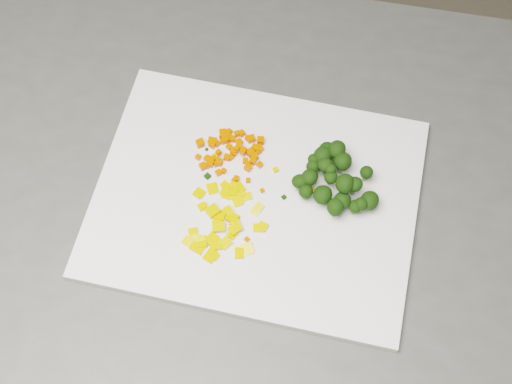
# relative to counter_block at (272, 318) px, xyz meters

# --- Properties ---
(counter_block) EXTENTS (1.11, 0.80, 0.90)m
(counter_block) POSITION_rel_counter_block_xyz_m (0.00, 0.00, 0.00)
(counter_block) COLOR #4C4C49
(counter_block) RESTS_ON ground
(cutting_board) EXTENTS (0.43, 0.35, 0.01)m
(cutting_board) POSITION_rel_counter_block_xyz_m (-0.03, 0.02, 0.46)
(cutting_board) COLOR white
(cutting_board) RESTS_ON counter_block
(carrot_pile) EXTENTS (0.09, 0.09, 0.03)m
(carrot_pile) POSITION_rel_counter_block_xyz_m (-0.07, 0.07, 0.47)
(carrot_pile) COLOR #E54502
(carrot_pile) RESTS_ON cutting_board
(pepper_pile) EXTENTS (0.10, 0.10, 0.01)m
(pepper_pile) POSITION_rel_counter_block_xyz_m (-0.07, -0.03, 0.47)
(pepper_pile) COLOR #EBA90C
(pepper_pile) RESTS_ON cutting_board
(broccoli_pile) EXTENTS (0.11, 0.11, 0.05)m
(broccoli_pile) POSITION_rel_counter_block_xyz_m (0.07, 0.04, 0.49)
(broccoli_pile) COLOR black
(broccoli_pile) RESTS_ON cutting_board
(carrot_cube_0) EXTENTS (0.01, 0.01, 0.01)m
(carrot_cube_0) POSITION_rel_counter_block_xyz_m (-0.08, 0.04, 0.46)
(carrot_cube_0) COLOR #E54502
(carrot_cube_0) RESTS_ON carrot_pile
(carrot_cube_1) EXTENTS (0.01, 0.01, 0.01)m
(carrot_cube_1) POSITION_rel_counter_block_xyz_m (-0.07, 0.09, 0.46)
(carrot_cube_1) COLOR #E54502
(carrot_cube_1) RESTS_ON carrot_pile
(carrot_cube_2) EXTENTS (0.01, 0.01, 0.01)m
(carrot_cube_2) POSITION_rel_counter_block_xyz_m (-0.10, 0.06, 0.46)
(carrot_cube_2) COLOR #E54502
(carrot_cube_2) RESTS_ON carrot_pile
(carrot_cube_3) EXTENTS (0.01, 0.01, 0.01)m
(carrot_cube_3) POSITION_rel_counter_block_xyz_m (-0.10, 0.08, 0.46)
(carrot_cube_3) COLOR #E54502
(carrot_cube_3) RESTS_ON carrot_pile
(carrot_cube_4) EXTENTS (0.01, 0.01, 0.01)m
(carrot_cube_4) POSITION_rel_counter_block_xyz_m (-0.05, 0.07, 0.47)
(carrot_cube_4) COLOR #E54502
(carrot_cube_4) RESTS_ON carrot_pile
(carrot_cube_5) EXTENTS (0.01, 0.01, 0.01)m
(carrot_cube_5) POSITION_rel_counter_block_xyz_m (-0.05, 0.05, 0.47)
(carrot_cube_5) COLOR #E54502
(carrot_cube_5) RESTS_ON carrot_pile
(carrot_cube_6) EXTENTS (0.01, 0.01, 0.01)m
(carrot_cube_6) POSITION_rel_counter_block_xyz_m (-0.05, 0.06, 0.46)
(carrot_cube_6) COLOR #E54502
(carrot_cube_6) RESTS_ON carrot_pile
(carrot_cube_7) EXTENTS (0.01, 0.01, 0.01)m
(carrot_cube_7) POSITION_rel_counter_block_xyz_m (-0.11, 0.08, 0.46)
(carrot_cube_7) COLOR #E54502
(carrot_cube_7) RESTS_ON carrot_pile
(carrot_cube_8) EXTENTS (0.01, 0.01, 0.01)m
(carrot_cube_8) POSITION_rel_counter_block_xyz_m (-0.03, 0.06, 0.46)
(carrot_cube_8) COLOR #E54502
(carrot_cube_8) RESTS_ON carrot_pile
(carrot_cube_9) EXTENTS (0.01, 0.01, 0.01)m
(carrot_cube_9) POSITION_rel_counter_block_xyz_m (-0.06, 0.03, 0.46)
(carrot_cube_9) COLOR #E54502
(carrot_cube_9) RESTS_ON carrot_pile
(carrot_cube_10) EXTENTS (0.01, 0.01, 0.01)m
(carrot_cube_10) POSITION_rel_counter_block_xyz_m (-0.09, 0.09, 0.46)
(carrot_cube_10) COLOR #E54502
(carrot_cube_10) RESTS_ON carrot_pile
(carrot_cube_11) EXTENTS (0.01, 0.01, 0.01)m
(carrot_cube_11) POSITION_rel_counter_block_xyz_m (-0.04, 0.09, 0.47)
(carrot_cube_11) COLOR #E54502
(carrot_cube_11) RESTS_ON carrot_pile
(carrot_cube_12) EXTENTS (0.01, 0.01, 0.01)m
(carrot_cube_12) POSITION_rel_counter_block_xyz_m (-0.06, 0.08, 0.47)
(carrot_cube_12) COLOR #E54502
(carrot_cube_12) RESTS_ON carrot_pile
(carrot_cube_13) EXTENTS (0.01, 0.01, 0.01)m
(carrot_cube_13) POSITION_rel_counter_block_xyz_m (-0.09, 0.06, 0.46)
(carrot_cube_13) COLOR #E54502
(carrot_cube_13) RESTS_ON carrot_pile
(carrot_cube_14) EXTENTS (0.01, 0.01, 0.01)m
(carrot_cube_14) POSITION_rel_counter_block_xyz_m (-0.10, 0.06, 0.46)
(carrot_cube_14) COLOR #E54502
(carrot_cube_14) RESTS_ON carrot_pile
(carrot_cube_15) EXTENTS (0.01, 0.01, 0.01)m
(carrot_cube_15) POSITION_rel_counter_block_xyz_m (-0.10, 0.05, 0.46)
(carrot_cube_15) COLOR #E54502
(carrot_cube_15) RESTS_ON carrot_pile
(carrot_cube_16) EXTENTS (0.01, 0.01, 0.01)m
(carrot_cube_16) POSITION_rel_counter_block_xyz_m (-0.08, 0.06, 0.46)
(carrot_cube_16) COLOR #E54502
(carrot_cube_16) RESTS_ON carrot_pile
(carrot_cube_17) EXTENTS (0.01, 0.01, 0.01)m
(carrot_cube_17) POSITION_rel_counter_block_xyz_m (-0.10, 0.09, 0.46)
(carrot_cube_17) COLOR #E54502
(carrot_cube_17) RESTS_ON carrot_pile
(carrot_cube_18) EXTENTS (0.01, 0.01, 0.01)m
(carrot_cube_18) POSITION_rel_counter_block_xyz_m (-0.06, 0.09, 0.46)
(carrot_cube_18) COLOR #E54502
(carrot_cube_18) RESTS_ON carrot_pile
(carrot_cube_19) EXTENTS (0.01, 0.01, 0.01)m
(carrot_cube_19) POSITION_rel_counter_block_xyz_m (-0.08, 0.09, 0.47)
(carrot_cube_19) COLOR #E54502
(carrot_cube_19) RESTS_ON carrot_pile
(carrot_cube_20) EXTENTS (0.01, 0.01, 0.01)m
(carrot_cube_20) POSITION_rel_counter_block_xyz_m (-0.08, 0.10, 0.47)
(carrot_cube_20) COLOR #E54502
(carrot_cube_20) RESTS_ON carrot_pile
(carrot_cube_21) EXTENTS (0.01, 0.01, 0.01)m
(carrot_cube_21) POSITION_rel_counter_block_xyz_m (-0.06, 0.07, 0.47)
(carrot_cube_21) COLOR #E54502
(carrot_cube_21) RESTS_ON carrot_pile
(carrot_cube_22) EXTENTS (0.01, 0.01, 0.01)m
(carrot_cube_22) POSITION_rel_counter_block_xyz_m (-0.06, 0.03, 0.46)
(carrot_cube_22) COLOR #E54502
(carrot_cube_22) RESTS_ON carrot_pile
(carrot_cube_23) EXTENTS (0.01, 0.01, 0.01)m
(carrot_cube_23) POSITION_rel_counter_block_xyz_m (-0.10, 0.05, 0.46)
(carrot_cube_23) COLOR #E54502
(carrot_cube_23) RESTS_ON carrot_pile
(carrot_cube_24) EXTENTS (0.01, 0.01, 0.01)m
(carrot_cube_24) POSITION_rel_counter_block_xyz_m (-0.10, 0.08, 0.46)
(carrot_cube_24) COLOR #E54502
(carrot_cube_24) RESTS_ON carrot_pile
(carrot_cube_25) EXTENTS (0.01, 0.01, 0.01)m
(carrot_cube_25) POSITION_rel_counter_block_xyz_m (-0.08, 0.09, 0.47)
(carrot_cube_25) COLOR #E54502
(carrot_cube_25) RESTS_ON carrot_pile
(carrot_cube_26) EXTENTS (0.01, 0.01, 0.01)m
(carrot_cube_26) POSITION_rel_counter_block_xyz_m (-0.09, 0.05, 0.46)
(carrot_cube_26) COLOR #E54502
(carrot_cube_26) RESTS_ON carrot_pile
(carrot_cube_27) EXTENTS (0.01, 0.01, 0.01)m
(carrot_cube_27) POSITION_rel_counter_block_xyz_m (-0.09, 0.10, 0.47)
(carrot_cube_27) COLOR #E54502
(carrot_cube_27) RESTS_ON carrot_pile
(carrot_cube_28) EXTENTS (0.01, 0.01, 0.01)m
(carrot_cube_28) POSITION_rel_counter_block_xyz_m (-0.07, 0.06, 0.46)
(carrot_cube_28) COLOR #E54502
(carrot_cube_28) RESTS_ON carrot_pile
(carrot_cube_29) EXTENTS (0.01, 0.01, 0.01)m
(carrot_cube_29) POSITION_rel_counter_block_xyz_m (-0.07, 0.10, 0.46)
(carrot_cube_29) COLOR #E54502
(carrot_cube_29) RESTS_ON carrot_pile
(carrot_cube_30) EXTENTS (0.01, 0.01, 0.01)m
(carrot_cube_30) POSITION_rel_counter_block_xyz_m (-0.05, 0.09, 0.46)
(carrot_cube_30) COLOR #E54502
(carrot_cube_30) RESTS_ON carrot_pile
(carrot_cube_31) EXTENTS (0.01, 0.01, 0.01)m
(carrot_cube_31) POSITION_rel_counter_block_xyz_m (-0.09, 0.06, 0.46)
(carrot_cube_31) COLOR #E54502
(carrot_cube_31) RESTS_ON carrot_pile
(carrot_cube_32) EXTENTS (0.01, 0.01, 0.01)m
(carrot_cube_32) POSITION_rel_counter_block_xyz_m (-0.07, 0.06, 0.46)
(carrot_cube_32) COLOR #E54502
(carrot_cube_32) RESTS_ON carrot_pile
(carrot_cube_33) EXTENTS (0.01, 0.01, 0.01)m
(carrot_cube_33) POSITION_rel_counter_block_xyz_m (-0.06, 0.10, 0.46)
(carrot_cube_33) COLOR #E54502
(carrot_cube_33) RESTS_ON carrot_pile
(carrot_cube_34) EXTENTS (0.01, 0.01, 0.01)m
(carrot_cube_34) POSITION_rel_counter_block_xyz_m (-0.04, 0.07, 0.46)
(carrot_cube_34) COLOR #E54502
(carrot_cube_34) RESTS_ON carrot_pile
(carrot_cube_35) EXTENTS (0.01, 0.01, 0.01)m
(carrot_cube_35) POSITION_rel_counter_block_xyz_m (-0.04, 0.06, 0.46)
(carrot_cube_35) COLOR #E54502
(carrot_cube_35) RESTS_ON carrot_pile
(carrot_cube_36) EXTENTS (0.01, 0.01, 0.01)m
(carrot_cube_36) POSITION_rel_counter_block_xyz_m (-0.10, 0.06, 0.46)
(carrot_cube_36) COLOR #E54502
(carrot_cube_36) RESTS_ON carrot_pile
(carrot_cube_37) EXTENTS (0.01, 0.01, 0.01)m
(carrot_cube_37) POSITION_rel_counter_block_xyz_m (-0.08, 0.06, 0.46)
(carrot_cube_37) COLOR #E54502
(carrot_cube_37) RESTS_ON carrot_pile
(carrot_cube_38) EXTENTS (0.01, 0.01, 0.01)m
(carrot_cube_38) POSITION_rel_counter_block_xyz_m (-0.04, 0.07, 0.47)
(carrot_cube_38) COLOR #E54502
(carrot_cube_38) RESTS_ON carrot_pile
(carrot_cube_39) EXTENTS (0.01, 0.01, 0.01)m
(carrot_cube_39) POSITION_rel_counter_block_xyz_m (-0.04, 0.08, 0.46)
(carrot_cube_39) COLOR #E54502
(carrot_cube_39) RESTS_ON carrot_pile
(carrot_cube_40) EXTENTS (0.01, 0.01, 0.01)m
(carrot_cube_40) POSITION_rel_counter_block_xyz_m (-0.10, 0.06, 0.47)
(carrot_cube_40) COLOR #E54502
(carrot_cube_40) RESTS_ON carrot_pile
(carrot_cube_41) EXTENTS (0.01, 0.01, 0.01)m
(carrot_cube_41) POSITION_rel_counter_block_xyz_m (-0.05, 0.10, 0.47)
(carrot_cube_41) COLOR #E54502
(carrot_cube_41) RESTS_ON carrot_pile
(carrot_cube_42) EXTENTS (0.01, 0.01, 0.01)m
(carrot_cube_42) POSITION_rel_counter_block_xyz_m (-0.04, 0.08, 0.46)
(carrot_cube_42) COLOR #E54502
(carrot_cube_42) RESTS_ON carrot_pile
(carrot_cube_43) EXTENTS (0.01, 0.01, 0.01)m
(carrot_cube_43) POSITION_rel_counter_block_xyz_m (-0.10, 0.08, 0.47)
(carrot_cube_43) COLOR #E54502
(carrot_cube_43) RESTS_ON carrot_pile
(carrot_cube_44) EXTENTS (0.01, 0.01, 0.01)m
(carrot_cube_44) POSITION_rel_counter_block_xyz_m (-0.08, 0.10, 0.46)
(carrot_cube_44) COLOR #E54502
(carrot_cube_44) RESTS_ON carrot_pile
(carrot_cube_45) EXTENTS (0.01, 0.01, 0.01)m
(carrot_cube_45) POSITION_rel_counter_block_xyz_m (-0.08, 0.09, 0.46)
(carrot_cube_45) COLOR #E54502
(carrot_cube_45) RESTS_ON carrot_pile
(carrot_cube_46) EXTENTS (0.01, 0.01, 0.01)m
(carrot_cube_46) POSITION_rel_counter_block_xyz_m (-0.06, 0.07, 0.47)
(carrot_cube_46) COLOR #E54502
(carrot_cube_46) RESTS_ON carrot_pile
(carrot_cube_47) EXTENTS (0.01, 0.01, 0.01)m
(carrot_cube_47) POSITION_rel_counter_block_xyz_m (-0.04, 0.03, 0.46)
(carrot_cube_47) COLOR #E54502
(carrot_cube_47) RESTS_ON carrot_pile
(carrot_cube_48) EXTENTS (0.01, 0.01, 0.01)m
(carrot_cube_48) POSITION_rel_counter_block_xyz_m (-0.08, 0.08, 0.46)
(carrot_cube_48) COLOR #E54502
(carrot_cube_48) RESTS_ON carrot_pile
(carrot_cube_49) EXTENTS (0.01, 0.01, 0.01)m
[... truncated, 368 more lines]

